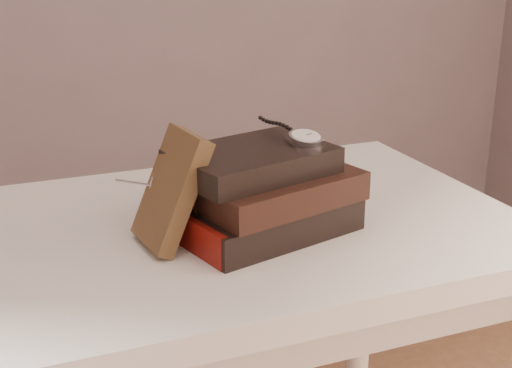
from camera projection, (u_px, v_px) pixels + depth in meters
name	position (u px, v px, depth m)	size (l,w,h in m)	color
table	(197.00, 280.00, 1.12)	(1.00, 0.60, 0.75)	white
book_stack	(263.00, 193.00, 1.05)	(0.30, 0.23, 0.13)	black
journal	(171.00, 190.00, 1.00)	(0.02, 0.10, 0.17)	#3F2918
pocket_watch	(303.00, 137.00, 1.06)	(0.06, 0.16, 0.02)	silver
eyeglasses	(179.00, 181.00, 1.06)	(0.13, 0.15, 0.05)	silver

